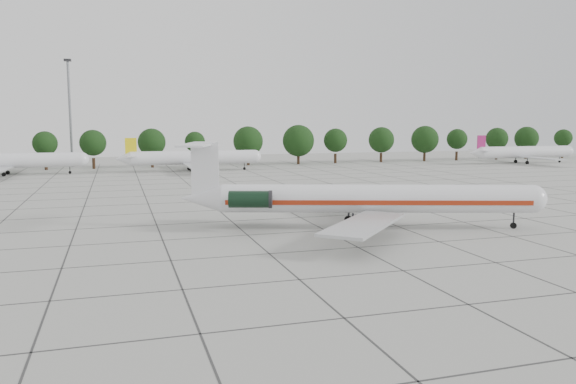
% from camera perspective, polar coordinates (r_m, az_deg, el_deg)
% --- Properties ---
extents(ground, '(260.00, 260.00, 0.00)m').
position_cam_1_polar(ground, '(56.50, 3.82, -3.92)').
color(ground, '#A6A69F').
rests_on(ground, ground).
extents(apron_joints, '(170.00, 170.00, 0.02)m').
position_cam_1_polar(apron_joints, '(70.51, -0.51, -1.68)').
color(apron_joints, '#383838').
rests_on(apron_joints, ground).
extents(main_airliner, '(36.52, 27.93, 8.75)m').
position_cam_1_polar(main_airliner, '(57.54, 6.96, -0.64)').
color(main_airliner, silver).
rests_on(main_airliner, ground).
extents(bg_airliner_b, '(28.24, 27.20, 7.40)m').
position_cam_1_polar(bg_airliner_b, '(127.07, -26.45, 2.84)').
color(bg_airliner_b, silver).
rests_on(bg_airliner_b, ground).
extents(bg_airliner_c, '(28.24, 27.20, 7.40)m').
position_cam_1_polar(bg_airliner_c, '(125.43, -9.57, 3.44)').
color(bg_airliner_c, silver).
rests_on(bg_airliner_c, ground).
extents(bg_airliner_e, '(28.24, 27.20, 7.40)m').
position_cam_1_polar(bg_airliner_e, '(158.86, 22.89, 3.74)').
color(bg_airliner_e, silver).
rests_on(bg_airliner_e, ground).
extents(tree_line, '(249.86, 8.44, 10.22)m').
position_cam_1_polar(tree_line, '(137.12, -13.67, 4.93)').
color(tree_line, '#332114').
rests_on(tree_line, ground).
extents(floodlight_mast, '(1.60, 1.60, 25.45)m').
position_cam_1_polar(floodlight_mast, '(144.20, -21.30, 8.05)').
color(floodlight_mast, slate).
rests_on(floodlight_mast, ground).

